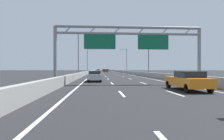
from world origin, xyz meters
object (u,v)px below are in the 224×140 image
Objects in this scene: streetlamp_left_far at (88,59)px; silver_car at (95,76)px; sign_gantry at (129,40)px; red_car at (106,71)px; streetlamp_right_far at (126,59)px; black_car at (104,70)px; orange_car at (187,80)px; streetlamp_left_mid at (79,52)px; streetlamp_right_mid at (148,52)px; yellow_car at (98,70)px; green_car at (108,70)px.

streetlamp_left_far is 2.03× the size of silver_car.
sign_gantry reaches higher than red_car.
streetlamp_right_far reaches higher than black_car.
sign_gantry is 8.22m from orange_car.
streetlamp_right_far is (14.93, 32.37, 0.00)m from streetlamp_left_mid.
streetlamp_right_far reaches higher than silver_car.
red_car is at bearing 98.62° from streetlamp_right_mid.
yellow_car is at bearing 99.34° from streetlamp_right_mid.
sign_gantry is at bearing -110.11° from streetlamp_right_mid.
orange_car is 94.48m from yellow_car.
streetlamp_right_mid is 2.03× the size of silver_car.
streetlamp_right_far is at bearing 65.23° from streetlamp_left_mid.
streetlamp_right_mid is 2.17× the size of black_car.
black_car is (7.40, 45.99, -4.65)m from streetlamp_left_far.
sign_gantry is at bearing -90.13° from red_car.
sign_gantry reaches higher than orange_car.
streetlamp_right_mid is 35.64m from streetlamp_left_far.
streetlamp_right_far is 59.41m from orange_car.
orange_car reaches higher than red_car.
streetlamp_left_mid is at bearing 112.41° from orange_car.
orange_car is at bearing -55.55° from silver_car.
green_car is 0.98× the size of yellow_car.
streetlamp_right_far is 2.17× the size of black_car.
black_car is 0.98× the size of green_car.
red_car is 0.90× the size of silver_car.
orange_car is 1.04× the size of black_car.
streetlamp_right_mid reaches higher than red_car.
streetlamp_left_mid reaches higher than yellow_car.
red_car is (7.56, 48.61, -4.67)m from streetlamp_left_mid.
streetlamp_right_far is at bearing 90.00° from streetlamp_right_mid.
streetlamp_right_mid and streetlamp_left_far have the same top height.
streetlamp_left_mid is 99.26m from green_car.
streetlamp_right_mid is (14.93, 0.00, 0.00)m from streetlamp_left_mid.
streetlamp_right_mid is 1.00× the size of streetlamp_left_far.
streetlamp_right_mid reaches higher than black_car.
streetlamp_right_mid is 98.76m from green_car.
sign_gantry is 69.29m from red_car.
orange_car is (-3.91, -26.73, -4.64)m from streetlamp_right_mid.
streetlamp_right_far is 66.49m from green_car.
sign_gantry is 7.22m from silver_car.
streetlamp_left_far reaches higher than sign_gantry.
streetlamp_right_mid is at bearing -65.23° from streetlamp_left_far.
black_car reaches higher than silver_car.
red_car is at bearing 65.03° from streetlamp_left_far.
streetlamp_left_mid is at bearing -114.77° from streetlamp_right_far.
sign_gantry is at bearing -70.19° from streetlamp_left_mid.
yellow_car is (0.21, 83.43, 0.00)m from silver_car.
green_car reaches higher than silver_car.
silver_car is (-11.30, -15.95, -4.67)m from streetlamp_right_mid.
sign_gantry is 3.55× the size of orange_car.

